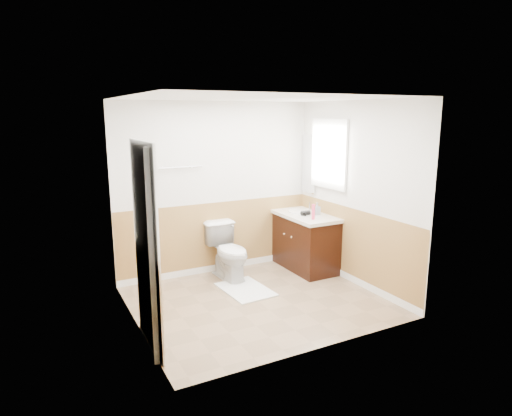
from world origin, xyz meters
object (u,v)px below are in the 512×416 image
toilet (229,252)px  vanity_cabinet (305,243)px  bath_mat (245,290)px  lotion_bottle (313,212)px  soap_dispenser (317,209)px

toilet → vanity_cabinet: bearing=-10.1°
toilet → bath_mat: (0.00, -0.52, -0.39)m
lotion_bottle → soap_dispenser: (0.22, 0.22, -0.02)m
vanity_cabinet → lotion_bottle: 0.67m
toilet → bath_mat: toilet is taller
bath_mat → toilet: bearing=90.0°
toilet → vanity_cabinet: (1.20, -0.14, 0.00)m
toilet → vanity_cabinet: vanity_cabinet is taller
bath_mat → lotion_bottle: 1.45m
vanity_cabinet → soap_dispenser: 0.57m
vanity_cabinet → toilet: bearing=173.4°
toilet → lotion_bottle: (1.10, -0.49, 0.56)m
toilet → soap_dispenser: 1.45m
bath_mat → soap_dispenser: (1.32, 0.26, 0.93)m
soap_dispenser → lotion_bottle: bearing=-134.6°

